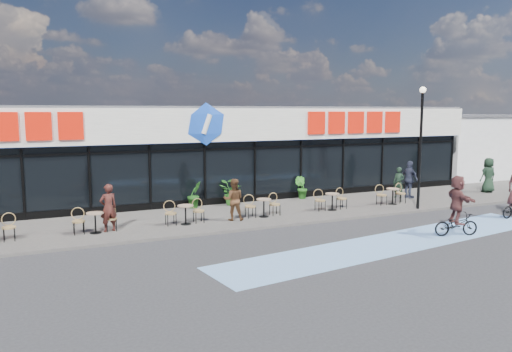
# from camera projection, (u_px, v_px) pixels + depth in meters

# --- Properties ---
(ground) EXTENTS (120.00, 120.00, 0.00)m
(ground) POSITION_uv_depth(u_px,v_px,m) (273.00, 244.00, 16.54)
(ground) COLOR #28282B
(ground) RESTS_ON ground
(sidewalk) EXTENTS (44.00, 5.00, 0.10)m
(sidewalk) POSITION_uv_depth(u_px,v_px,m) (225.00, 217.00, 20.60)
(sidewalk) COLOR #53504A
(sidewalk) RESTS_ON ground
(bike_lane) EXTENTS (14.17, 4.13, 0.01)m
(bike_lane) POSITION_uv_depth(u_px,v_px,m) (399.00, 242.00, 16.83)
(bike_lane) COLOR #6E9BD1
(bike_lane) RESTS_ON ground
(building) EXTENTS (30.60, 6.57, 4.75)m
(building) POSITION_uv_depth(u_px,v_px,m) (186.00, 152.00, 25.20)
(building) COLOR black
(building) RESTS_ON ground
(neighbour_building) EXTENTS (9.20, 7.20, 4.11)m
(neighbour_building) POSITION_uv_depth(u_px,v_px,m) (467.00, 144.00, 34.62)
(neighbour_building) COLOR white
(neighbour_building) RESTS_ON ground
(lamp_post) EXTENTS (0.28, 0.28, 5.32)m
(lamp_post) POSITION_uv_depth(u_px,v_px,m) (421.00, 137.00, 21.59)
(lamp_post) COLOR black
(lamp_post) RESTS_ON sidewalk
(bistro_set_2) EXTENTS (1.54, 0.62, 0.90)m
(bistro_set_2) POSITION_uv_depth(u_px,v_px,m) (95.00, 220.00, 17.65)
(bistro_set_2) COLOR tan
(bistro_set_2) RESTS_ON sidewalk
(bistro_set_3) EXTENTS (1.54, 0.62, 0.90)m
(bistro_set_3) POSITION_uv_depth(u_px,v_px,m) (185.00, 212.00, 19.01)
(bistro_set_3) COLOR tan
(bistro_set_3) RESTS_ON sidewalk
(bistro_set_4) EXTENTS (1.54, 0.62, 0.90)m
(bistro_set_4) POSITION_uv_depth(u_px,v_px,m) (263.00, 205.00, 20.36)
(bistro_set_4) COLOR tan
(bistro_set_4) RESTS_ON sidewalk
(bistro_set_5) EXTENTS (1.54, 0.62, 0.90)m
(bistro_set_5) POSITION_uv_depth(u_px,v_px,m) (331.00, 199.00, 21.71)
(bistro_set_5) COLOR tan
(bistro_set_5) RESTS_ON sidewalk
(bistro_set_6) EXTENTS (1.54, 0.62, 0.90)m
(bistro_set_6) POSITION_uv_depth(u_px,v_px,m) (391.00, 194.00, 23.06)
(bistro_set_6) COLOR tan
(bistro_set_6) RESTS_ON sidewalk
(potted_plant_left) EXTENTS (0.80, 0.73, 1.19)m
(potted_plant_left) POSITION_uv_depth(u_px,v_px,m) (195.00, 195.00, 22.13)
(potted_plant_left) COLOR #1F5719
(potted_plant_left) RESTS_ON sidewalk
(potted_plant_mid) EXTENTS (1.26, 1.18, 1.13)m
(potted_plant_mid) POSITION_uv_depth(u_px,v_px,m) (231.00, 193.00, 22.78)
(potted_plant_mid) COLOR #25621C
(potted_plant_mid) RESTS_ON sidewalk
(potted_plant_right) EXTENTS (0.76, 0.77, 1.10)m
(potted_plant_right) POSITION_uv_depth(u_px,v_px,m) (301.00, 188.00, 24.44)
(potted_plant_right) COLOR #26671D
(potted_plant_right) RESTS_ON sidewalk
(patron_left) EXTENTS (0.71, 0.56, 1.72)m
(patron_left) POSITION_uv_depth(u_px,v_px,m) (108.00, 208.00, 17.77)
(patron_left) COLOR #3D1A16
(patron_left) RESTS_ON sidewalk
(patron_right) EXTENTS (0.97, 0.86, 1.65)m
(patron_right) POSITION_uv_depth(u_px,v_px,m) (234.00, 200.00, 19.59)
(patron_right) COLOR #4E311B
(patron_right) RESTS_ON sidewalk
(pedestrian_a) EXTENTS (0.57, 0.66, 1.53)m
(pedestrian_a) POSITION_uv_depth(u_px,v_px,m) (399.00, 183.00, 24.62)
(pedestrian_a) COLOR black
(pedestrian_a) RESTS_ON sidewalk
(pedestrian_b) EXTENTS (0.52, 1.11, 1.85)m
(pedestrian_b) POSITION_uv_depth(u_px,v_px,m) (409.00, 180.00, 24.55)
(pedestrian_b) COLOR #2F3449
(pedestrian_b) RESTS_ON sidewalk
(pedestrian_c) EXTENTS (0.94, 0.66, 1.83)m
(pedestrian_c) POSITION_uv_depth(u_px,v_px,m) (488.00, 175.00, 26.30)
(pedestrian_c) COLOR black
(pedestrian_c) RESTS_ON sidewalk
(cyclist_a) EXTENTS (1.66, 1.66, 2.16)m
(cyclist_a) POSITION_uv_depth(u_px,v_px,m) (457.00, 208.00, 17.52)
(cyclist_a) COLOR black
(cyclist_a) RESTS_ON ground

